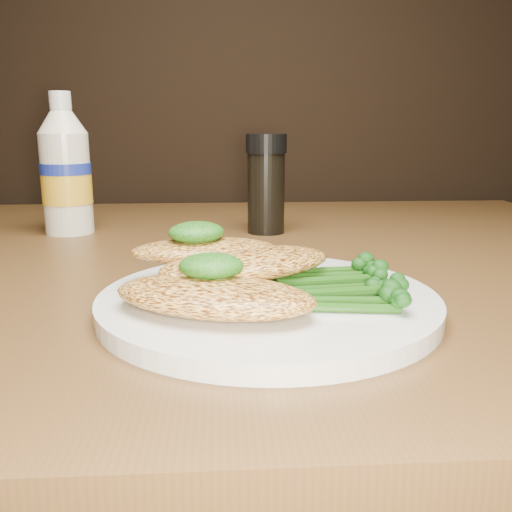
{
  "coord_description": "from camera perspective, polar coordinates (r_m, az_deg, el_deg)",
  "views": [
    {
      "loc": [
        0.07,
        0.45,
        0.89
      ],
      "look_at": [
        0.1,
        0.86,
        0.79
      ],
      "focal_mm": 38.71,
      "sensor_mm": 36.0,
      "label": 1
    }
  ],
  "objects": [
    {
      "name": "plate",
      "position": [
        0.42,
        1.26,
        -4.76
      ],
      "size": [
        0.26,
        0.26,
        0.01
      ],
      "primitive_type": "cylinder",
      "color": "white",
      "rests_on": "dining_table"
    },
    {
      "name": "chicken_front",
      "position": [
        0.37,
        -4.37,
        -4.11
      ],
      "size": [
        0.16,
        0.12,
        0.02
      ],
      "primitive_type": "ellipsoid",
      "rotation": [
        0.0,
        0.0,
        -0.37
      ],
      "color": "#F7B24E",
      "rests_on": "plate"
    },
    {
      "name": "chicken_mid",
      "position": [
        0.42,
        -0.92,
        -0.8
      ],
      "size": [
        0.16,
        0.12,
        0.02
      ],
      "primitive_type": "ellipsoid",
      "rotation": [
        0.0,
        0.0,
        0.44
      ],
      "color": "#F7B24E",
      "rests_on": "plate"
    },
    {
      "name": "chicken_back",
      "position": [
        0.44,
        -5.34,
        0.62
      ],
      "size": [
        0.12,
        0.07,
        0.02
      ],
      "primitive_type": "ellipsoid",
      "rotation": [
        0.0,
        0.0,
        0.09
      ],
      "color": "#F7B24E",
      "rests_on": "plate"
    },
    {
      "name": "pesto_front",
      "position": [
        0.38,
        -4.66,
        -1.02
      ],
      "size": [
        0.05,
        0.05,
        0.02
      ],
      "primitive_type": "ellipsoid",
      "rotation": [
        0.0,
        0.0,
        -0.2
      ],
      "color": "black",
      "rests_on": "chicken_front"
    },
    {
      "name": "pesto_back",
      "position": [
        0.44,
        -6.19,
        2.45
      ],
      "size": [
        0.06,
        0.05,
        0.02
      ],
      "primitive_type": "ellipsoid",
      "rotation": [
        0.0,
        0.0,
        0.35
      ],
      "color": "black",
      "rests_on": "chicken_back"
    },
    {
      "name": "broccolini_bundle",
      "position": [
        0.41,
        7.64,
        -2.79
      ],
      "size": [
        0.13,
        0.11,
        0.02
      ],
      "primitive_type": null,
      "rotation": [
        0.0,
        0.0,
        0.19
      ],
      "color": "#1C4B10",
      "rests_on": "plate"
    },
    {
      "name": "mayo_bottle",
      "position": [
        0.75,
        -19.12,
        8.97
      ],
      "size": [
        0.08,
        0.08,
        0.18
      ],
      "primitive_type": null,
      "rotation": [
        0.0,
        0.0,
        0.32
      ],
      "color": "#EFE7CB",
      "rests_on": "dining_table"
    },
    {
      "name": "pepper_grinder",
      "position": [
        0.71,
        1.05,
        7.43
      ],
      "size": [
        0.05,
        0.05,
        0.13
      ],
      "primitive_type": null,
      "rotation": [
        0.0,
        0.0,
        -0.04
      ],
      "color": "black",
      "rests_on": "dining_table"
    }
  ]
}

